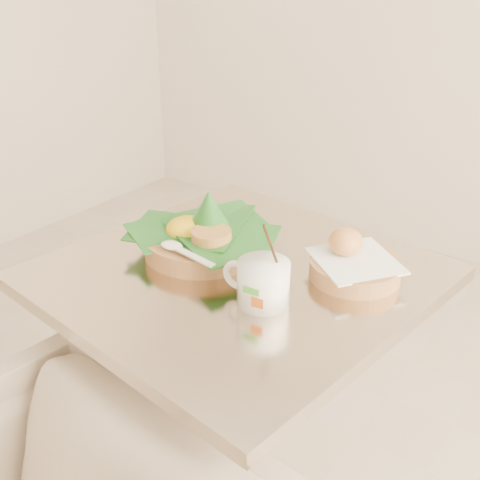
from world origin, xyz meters
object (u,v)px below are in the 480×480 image
Objects in this scene: cafe_table at (237,358)px; coffee_mug at (262,281)px; bread_basket at (353,264)px; rice_basket at (202,234)px.

coffee_mug is (0.11, -0.07, 0.27)m from cafe_table.
cafe_table is 3.64× the size of bread_basket.
bread_basket is at bearing 17.07° from rice_basket.
coffee_mug is (0.22, -0.09, 0.00)m from rice_basket.
coffee_mug reaches higher than cafe_table.
coffee_mug is at bearing -23.19° from rice_basket.
cafe_table is 0.29m from rice_basket.
coffee_mug is at bearing -115.81° from bread_basket.
coffee_mug reaches higher than rice_basket.
cafe_table is at bearing 147.25° from coffee_mug.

